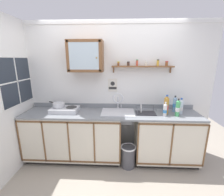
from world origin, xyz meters
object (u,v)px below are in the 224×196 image
Objects in this scene: saucepan at (59,105)px; bottle_water_clear_0 at (181,107)px; bottle_detergent_teal_2 at (166,107)px; bottle_juice_amber_1 at (166,106)px; bottle_opaque_white_5 at (165,110)px; dish_rack at (145,112)px; sink at (118,114)px; warning_sign at (113,85)px; wall_cabinet at (86,56)px; trash_bin at (128,156)px; hot_plate_stove at (65,110)px; bottle_water_blue_3 at (175,104)px; bottle_soda_green_4 at (178,108)px.

saucepan is 1.20× the size of bottle_water_clear_0.
bottle_water_clear_0 is 1.22× the size of bottle_detergent_teal_2.
bottle_water_clear_0 is at bearing 3.92° from bottle_juice_amber_1.
bottle_opaque_white_5 reaches higher than dish_rack.
bottle_detergent_teal_2 is (0.85, 0.04, 0.13)m from sink.
warning_sign reaches higher than bottle_opaque_white_5.
saucepan is at bearing -178.71° from bottle_detergent_teal_2.
wall_cabinet reaches higher than bottle_detergent_teal_2.
saucepan is 1.54m from dish_rack.
dish_rack reaches higher than trash_bin.
bottle_water_clear_0 reaches higher than trash_bin.
bottle_water_clear_0 is 0.61m from dish_rack.
saucepan is 1.89m from bottle_juice_amber_1.
warning_sign reaches higher than sink.
bottle_juice_amber_1 is at bearing -1.56° from saucepan.
wall_cabinet is (-0.56, 0.11, 0.99)m from sink.
bottle_juice_amber_1 is at bearing -3.55° from sink.
warning_sign is (0.84, 0.27, 0.40)m from hot_plate_stove.
saucepan is 1.15× the size of bottle_water_blue_3.
wall_cabinet is (0.39, 0.13, 0.92)m from hot_plate_stove.
sink is 0.47m from dish_rack.
bottle_juice_amber_1 reaches higher than sink.
bottle_opaque_white_5 is (-0.08, -0.19, 0.00)m from bottle_detergent_teal_2.
bottle_water_blue_3 is at bearing -1.12° from wall_cabinet.
bottle_juice_amber_1 is at bearing -110.19° from bottle_detergent_teal_2.
dish_rack is 0.77m from warning_sign.
sink is 1.73× the size of bottle_juice_amber_1.
wall_cabinet is (-1.34, 0.25, 0.86)m from bottle_opaque_white_5.
sink is 1.08m from saucepan.
bottle_water_blue_3 is at bearing 120.23° from bottle_water_clear_0.
bottle_water_blue_3 is 0.87× the size of dish_rack.
bottle_water_blue_3 is at bearing -8.89° from warning_sign.
warning_sign reaches higher than hot_plate_stove.
wall_cabinet is 1.87m from trash_bin.
bottle_opaque_white_5 is at bearing -10.32° from sink.
bottle_opaque_white_5 is (-0.23, -0.22, -0.03)m from bottle_water_blue_3.
dish_rack is (-0.39, -0.09, -0.08)m from bottle_detergent_teal_2.
hot_plate_stove is at bearing -178.51° from sink.
bottle_opaque_white_5 is (1.84, -0.14, -0.02)m from saucepan.
sink is 0.54m from warning_sign.
sink is at bearing 174.37° from dish_rack.
warning_sign is at bearing 160.06° from bottle_soda_green_4.
bottle_water_clear_0 is 1.24m from trash_bin.
sink is 1.48× the size of trash_bin.
bottle_soda_green_4 is 0.76× the size of trash_bin.
bottle_water_clear_0 is at bearing -1.81° from sink.
bottle_detergent_teal_2 is (1.80, 0.07, 0.06)m from hot_plate_stove.
dish_rack reaches higher than saucepan.
wall_cabinet reaches higher than bottle_opaque_white_5.
dish_rack is at bearing -1.74° from saucepan.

